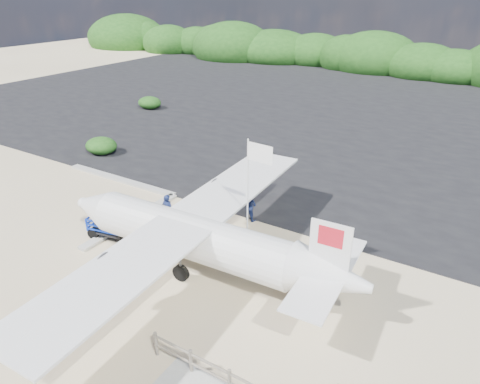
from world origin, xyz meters
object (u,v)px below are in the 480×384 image
at_px(signboard, 301,294).
at_px(crew_a, 168,211).
at_px(crew_b, 250,206).
at_px(aircraft_large, 465,143).
at_px(flagpole, 247,261).
at_px(baggage_cart, 117,237).

distance_m(signboard, crew_a, 8.53).
height_order(crew_b, aircraft_large, aircraft_large).
bearing_deg(signboard, flagpole, -177.24).
height_order(crew_a, crew_b, crew_a).
bearing_deg(baggage_cart, signboard, -6.08).
bearing_deg(crew_b, flagpole, 124.71).
bearing_deg(aircraft_large, flagpole, 71.72).
height_order(baggage_cart, flagpole, flagpole).
bearing_deg(flagpole, crew_b, 118.46).
xyz_separation_m(baggage_cart, aircraft_large, (13.56, 25.42, 0.00)).
bearing_deg(baggage_cart, crew_b, 35.82).
bearing_deg(crew_b, baggage_cart, 52.67).
xyz_separation_m(signboard, crew_b, (-5.02, 4.36, 0.84)).
bearing_deg(aircraft_large, signboard, 79.21).
relative_size(baggage_cart, signboard, 1.45).
bearing_deg(flagpole, signboard, -15.51).
distance_m(crew_a, aircraft_large, 26.08).
relative_size(signboard, crew_b, 1.12).
xyz_separation_m(baggage_cart, signboard, (9.92, 0.78, 0.00)).
bearing_deg(signboard, crew_b, 157.31).
bearing_deg(aircraft_large, baggage_cart, 59.54).
height_order(signboard, crew_a, crew_a).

